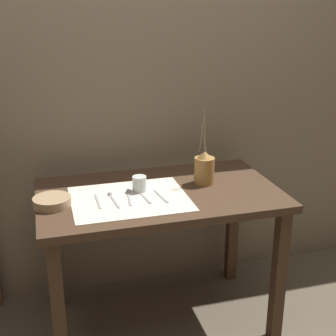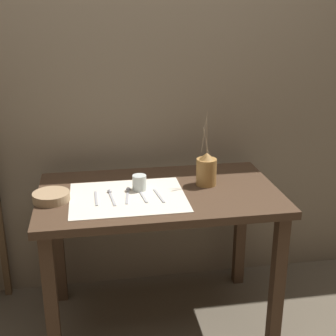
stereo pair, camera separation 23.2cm
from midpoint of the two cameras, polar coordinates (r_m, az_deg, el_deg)
name	(u,v)px [view 1 (the left image)]	position (r m, az deg, el deg)	size (l,w,h in m)	color
ground_plane	(160,320)	(2.75, -3.52, -18.06)	(12.00, 12.00, 0.00)	brown
stone_wall_back	(138,92)	(2.68, -6.22, 9.20)	(7.00, 0.06, 2.40)	#7A6B56
wooden_table	(159,211)	(2.40, -3.85, -5.36)	(1.21, 0.71, 0.78)	#422D1E
linen_cloth	(130,199)	(2.28, -7.62, -3.79)	(0.56, 0.45, 0.00)	beige
pitcher_with_flowers	(204,169)	(2.43, 1.72, -0.11)	(0.11, 0.11, 0.38)	olive
wooden_bowl	(52,202)	(2.28, -16.83, -4.01)	(0.18, 0.18, 0.04)	#9E7F5B
glass_tumbler_near	(139,184)	(2.35, -6.35, -1.98)	(0.07, 0.07, 0.08)	silver
knife_center	(98,201)	(2.27, -11.46, -4.07)	(0.01, 0.17, 0.00)	#A8A8AD
spoon_outer	(112,197)	(2.30, -9.77, -3.51)	(0.04, 0.18, 0.02)	#A8A8AD
spoon_inner	(129,194)	(2.32, -7.68, -3.19)	(0.04, 0.18, 0.02)	#A8A8AD
fork_inner	(145,197)	(2.28, -5.80, -3.57)	(0.03, 0.17, 0.00)	#A8A8AD
fork_outer	(161,196)	(2.29, -3.80, -3.49)	(0.04, 0.17, 0.00)	#A8A8AD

